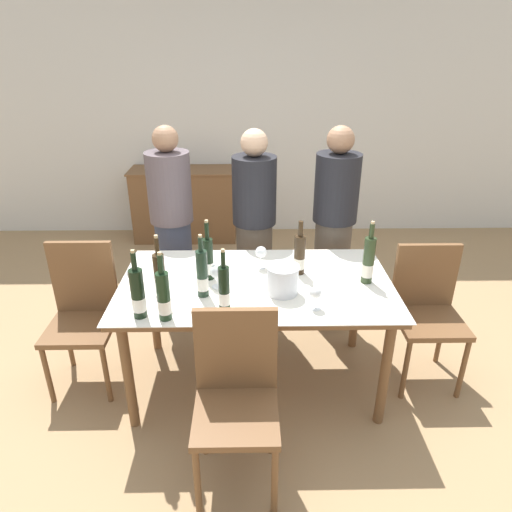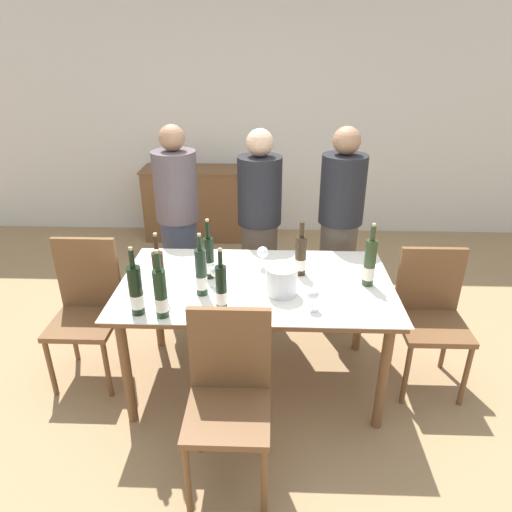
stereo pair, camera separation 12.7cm
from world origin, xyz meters
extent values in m
plane|color=#A37F56|center=(0.00, 0.00, 0.00)|extent=(12.00, 12.00, 0.00)
cube|color=silver|center=(0.00, 2.85, 1.40)|extent=(8.00, 0.10, 2.80)
cube|color=brown|center=(-0.78, 2.56, 0.40)|extent=(1.16, 0.44, 0.81)
cube|color=brown|center=(-0.78, 2.56, 0.82)|extent=(1.20, 0.46, 0.02)
cylinder|color=brown|center=(-0.75, -0.39, 0.37)|extent=(0.06, 0.06, 0.73)
cylinder|color=brown|center=(0.75, -0.39, 0.37)|extent=(0.06, 0.06, 0.73)
cylinder|color=brown|center=(-0.75, 0.39, 0.37)|extent=(0.06, 0.06, 0.73)
cylinder|color=brown|center=(0.75, 0.39, 0.37)|extent=(0.06, 0.06, 0.73)
cube|color=brown|center=(0.00, 0.00, 0.75)|extent=(1.66, 0.94, 0.04)
cube|color=white|center=(0.00, 0.00, 0.77)|extent=(1.69, 0.97, 0.01)
cylinder|color=silver|center=(0.15, -0.13, 0.86)|extent=(0.18, 0.18, 0.18)
cylinder|color=silver|center=(0.15, -0.13, 0.94)|extent=(0.20, 0.20, 0.01)
cylinder|color=#332314|center=(-0.55, -0.21, 0.92)|extent=(0.07, 0.07, 0.29)
cylinder|color=white|center=(-0.55, -0.21, 0.85)|extent=(0.07, 0.07, 0.08)
cylinder|color=#332314|center=(-0.55, -0.21, 1.11)|extent=(0.02, 0.02, 0.10)
cylinder|color=tan|center=(-0.55, -0.21, 1.17)|extent=(0.02, 0.02, 0.02)
cylinder|color=#332314|center=(0.28, 0.12, 0.90)|extent=(0.07, 0.07, 0.26)
cylinder|color=silver|center=(0.28, 0.12, 0.84)|extent=(0.07, 0.07, 0.07)
cylinder|color=#332314|center=(0.28, 0.12, 1.08)|extent=(0.03, 0.03, 0.10)
cylinder|color=black|center=(-0.18, -0.31, 0.90)|extent=(0.06, 0.06, 0.26)
cylinder|color=white|center=(-0.18, -0.31, 0.85)|extent=(0.06, 0.06, 0.07)
cylinder|color=black|center=(-0.18, -0.31, 1.08)|extent=(0.02, 0.02, 0.09)
cylinder|color=tan|center=(-0.18, -0.31, 1.13)|extent=(0.02, 0.02, 0.02)
cylinder|color=#28381E|center=(0.69, -0.01, 0.92)|extent=(0.07, 0.07, 0.29)
cylinder|color=silver|center=(0.69, -0.01, 0.85)|extent=(0.07, 0.07, 0.08)
cylinder|color=#28381E|center=(0.69, -0.01, 1.11)|extent=(0.03, 0.03, 0.09)
cylinder|color=tan|center=(0.69, -0.01, 1.17)|extent=(0.02, 0.02, 0.02)
cylinder|color=#1E3323|center=(-0.31, -0.16, 0.92)|extent=(0.07, 0.07, 0.29)
cylinder|color=white|center=(-0.31, -0.16, 0.85)|extent=(0.07, 0.07, 0.08)
cylinder|color=#1E3323|center=(-0.31, -0.16, 1.10)|extent=(0.03, 0.03, 0.09)
cylinder|color=tan|center=(-0.31, -0.16, 1.15)|extent=(0.02, 0.02, 0.02)
cylinder|color=black|center=(-0.30, 0.06, 0.91)|extent=(0.07, 0.07, 0.27)
cylinder|color=white|center=(-0.30, 0.06, 0.85)|extent=(0.07, 0.07, 0.07)
cylinder|color=black|center=(-0.30, 0.06, 1.09)|extent=(0.03, 0.03, 0.11)
cylinder|color=tan|center=(-0.30, 0.06, 1.16)|extent=(0.02, 0.02, 0.02)
cylinder|color=black|center=(-0.49, -0.40, 0.91)|extent=(0.07, 0.07, 0.28)
cylinder|color=white|center=(-0.49, -0.40, 0.85)|extent=(0.07, 0.07, 0.08)
cylinder|color=black|center=(-0.49, -0.40, 1.10)|extent=(0.03, 0.03, 0.10)
cylinder|color=tan|center=(-0.49, -0.40, 1.16)|extent=(0.02, 0.02, 0.02)
cylinder|color=black|center=(-0.64, -0.38, 0.91)|extent=(0.07, 0.07, 0.28)
cylinder|color=white|center=(-0.64, -0.38, 0.85)|extent=(0.08, 0.08, 0.08)
cylinder|color=black|center=(-0.64, -0.38, 1.10)|extent=(0.03, 0.03, 0.10)
cylinder|color=tan|center=(-0.64, -0.38, 1.16)|extent=(0.02, 0.02, 0.02)
cylinder|color=white|center=(0.32, -0.31, 0.77)|extent=(0.07, 0.07, 0.00)
cylinder|color=white|center=(0.32, -0.31, 0.81)|extent=(0.01, 0.01, 0.07)
sphere|color=white|center=(0.32, -0.31, 0.87)|extent=(0.07, 0.07, 0.07)
cylinder|color=white|center=(-0.72, -0.10, 0.77)|extent=(0.06, 0.06, 0.00)
cylinder|color=white|center=(-0.72, -0.10, 0.82)|extent=(0.01, 0.01, 0.08)
sphere|color=white|center=(-0.72, -0.10, 0.89)|extent=(0.09, 0.09, 0.09)
cylinder|color=white|center=(-0.24, -0.06, 0.77)|extent=(0.07, 0.07, 0.00)
cylinder|color=white|center=(-0.24, -0.06, 0.81)|extent=(0.01, 0.01, 0.07)
sphere|color=white|center=(-0.24, -0.06, 0.88)|extent=(0.09, 0.09, 0.09)
cylinder|color=white|center=(0.04, 0.20, 0.77)|extent=(0.07, 0.07, 0.00)
cylinder|color=white|center=(0.04, 0.20, 0.82)|extent=(0.01, 0.01, 0.08)
sphere|color=white|center=(0.04, 0.20, 0.89)|extent=(0.07, 0.07, 0.07)
cylinder|color=brown|center=(0.95, -0.18, 0.23)|extent=(0.03, 0.03, 0.45)
cylinder|color=brown|center=(1.32, -0.18, 0.23)|extent=(0.03, 0.03, 0.45)
cylinder|color=brown|center=(0.95, 0.18, 0.23)|extent=(0.03, 0.03, 0.45)
cylinder|color=brown|center=(1.32, 0.18, 0.23)|extent=(0.03, 0.03, 0.45)
cube|color=brown|center=(1.14, 0.00, 0.47)|extent=(0.42, 0.42, 0.04)
cube|color=brown|center=(1.14, 0.19, 0.71)|extent=(0.42, 0.04, 0.45)
cylinder|color=brown|center=(-1.32, -0.18, 0.21)|extent=(0.03, 0.03, 0.43)
cylinder|color=brown|center=(-0.95, -0.18, 0.21)|extent=(0.03, 0.03, 0.43)
cylinder|color=brown|center=(-1.32, 0.18, 0.21)|extent=(0.03, 0.03, 0.43)
cylinder|color=brown|center=(-0.95, 0.18, 0.21)|extent=(0.03, 0.03, 0.43)
cube|color=brown|center=(-1.14, 0.00, 0.44)|extent=(0.42, 0.42, 0.04)
cube|color=brown|center=(-1.14, 0.19, 0.72)|extent=(0.42, 0.04, 0.51)
cylinder|color=brown|center=(-0.30, -0.98, 0.22)|extent=(0.03, 0.03, 0.44)
cylinder|color=brown|center=(0.07, -0.98, 0.22)|extent=(0.03, 0.03, 0.44)
cylinder|color=brown|center=(-0.30, -0.61, 0.22)|extent=(0.03, 0.03, 0.44)
cylinder|color=brown|center=(0.07, -0.61, 0.22)|extent=(0.03, 0.03, 0.44)
cube|color=brown|center=(-0.11, -0.80, 0.46)|extent=(0.42, 0.42, 0.04)
cube|color=brown|center=(-0.11, -0.61, 0.72)|extent=(0.42, 0.04, 0.48)
cylinder|color=#383F56|center=(-0.64, 0.82, 0.44)|extent=(0.28, 0.28, 0.87)
cylinder|color=#594C51|center=(-0.64, 0.82, 1.14)|extent=(0.33, 0.33, 0.53)
sphere|color=#A37556|center=(-0.64, 0.82, 1.50)|extent=(0.19, 0.19, 0.19)
cylinder|color=#51473D|center=(0.00, 0.77, 0.44)|extent=(0.28, 0.28, 0.87)
cylinder|color=black|center=(0.00, 0.77, 1.13)|extent=(0.33, 0.33, 0.51)
sphere|color=#DBAD89|center=(0.00, 0.77, 1.48)|extent=(0.20, 0.20, 0.20)
cylinder|color=#51473D|center=(0.61, 0.74, 0.45)|extent=(0.28, 0.28, 0.90)
cylinder|color=black|center=(0.61, 0.74, 1.15)|extent=(0.33, 0.33, 0.50)
sphere|color=#A37556|center=(0.61, 0.74, 1.50)|extent=(0.20, 0.20, 0.20)
camera|label=1|loc=(-0.04, -2.49, 2.13)|focal=32.00mm
camera|label=2|loc=(0.09, -2.49, 2.13)|focal=32.00mm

